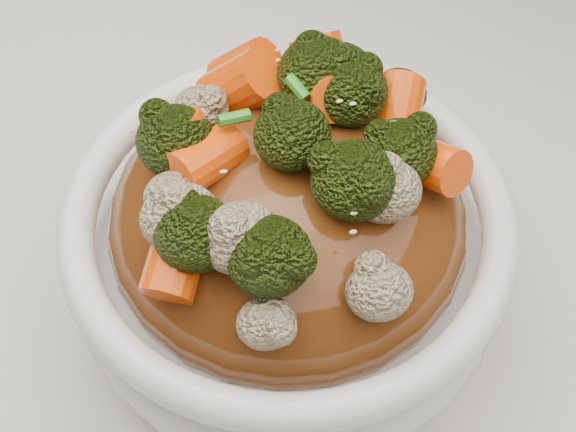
{
  "coord_description": "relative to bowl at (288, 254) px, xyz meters",
  "views": [
    {
      "loc": [
        -0.08,
        -0.23,
        1.18
      ],
      "look_at": [
        -0.02,
        0.02,
        0.83
      ],
      "focal_mm": 50.0,
      "sensor_mm": 36.0,
      "label": 1
    }
  ],
  "objects": [
    {
      "name": "tablecloth",
      "position": [
        0.02,
        -0.02,
        -0.07
      ],
      "size": [
        1.2,
        0.8,
        0.04
      ],
      "primitive_type": "cube",
      "color": "silver",
      "rests_on": "dining_table"
    },
    {
      "name": "bowl",
      "position": [
        0.0,
        0.0,
        0.0
      ],
      "size": [
        0.26,
        0.26,
        0.09
      ],
      "primitive_type": null,
      "rotation": [
        0.0,
        0.0,
        -0.09
      ],
      "color": "white",
      "rests_on": "tablecloth"
    },
    {
      "name": "scallions",
      "position": [
        0.0,
        -0.0,
        0.1
      ],
      "size": [
        0.16,
        0.16,
        0.02
      ],
      "primitive_type": null,
      "rotation": [
        0.0,
        0.0,
        -0.09
      ],
      "color": "#2D811D",
      "rests_on": "sauce_base"
    },
    {
      "name": "sesame_seeds",
      "position": [
        0.0,
        0.0,
        0.1
      ],
      "size": [
        0.19,
        0.19,
        0.01
      ],
      "primitive_type": null,
      "rotation": [
        0.0,
        0.0,
        -0.09
      ],
      "color": "beige",
      "rests_on": "sauce_base"
    },
    {
      "name": "sauce_base",
      "position": [
        0.0,
        0.0,
        0.03
      ],
      "size": [
        0.21,
        0.21,
        0.11
      ],
      "primitive_type": "ellipsoid",
      "rotation": [
        0.0,
        0.0,
        -0.09
      ],
      "color": "#5E2E10",
      "rests_on": "bowl"
    },
    {
      "name": "cauliflower",
      "position": [
        0.0,
        0.0,
        0.1
      ],
      "size": [
        0.21,
        0.21,
        0.04
      ],
      "primitive_type": null,
      "rotation": [
        0.0,
        0.0,
        -0.09
      ],
      "color": "tan",
      "rests_on": "sauce_base"
    },
    {
      "name": "carrots",
      "position": [
        0.0,
        0.0,
        0.1
      ],
      "size": [
        0.21,
        0.21,
        0.06
      ],
      "primitive_type": null,
      "rotation": [
        0.0,
        0.0,
        -0.09
      ],
      "color": "#FD4F08",
      "rests_on": "sauce_base"
    },
    {
      "name": "broccoli",
      "position": [
        0.0,
        0.0,
        0.1
      ],
      "size": [
        0.21,
        0.21,
        0.05
      ],
      "primitive_type": null,
      "rotation": [
        0.0,
        0.0,
        -0.09
      ],
      "color": "black",
      "rests_on": "sauce_base"
    }
  ]
}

